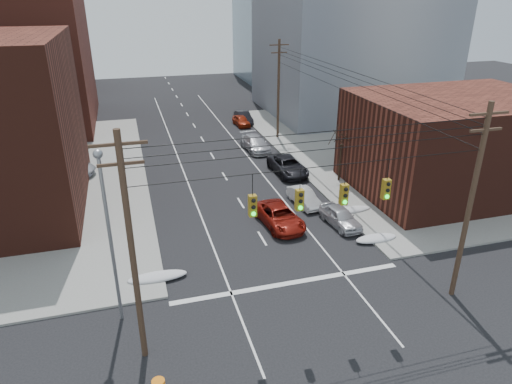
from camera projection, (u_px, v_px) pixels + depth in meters
ground at (337, 363)px, 21.07m from camera, size 160.00×160.00×0.00m
sidewalk_ne at (452, 142)px, 51.59m from camera, size 40.00×40.00×0.15m
building_brick_far at (10, 53)px, 77.06m from camera, size 22.00×18.00×12.00m
building_office at (352, 17)px, 60.22m from camera, size 22.00×20.00×25.00m
building_glass at (296, 18)px, 84.18m from camera, size 20.00×18.00×22.00m
building_storefront at (455, 144)px, 38.06m from camera, size 16.00×12.00×8.00m
utility_pole_left at (132, 249)px, 19.20m from camera, size 2.20×0.28×11.00m
utility_pole_right at (471, 201)px, 23.51m from camera, size 2.20×0.28×11.00m
utility_pole_far at (278, 88)px, 50.74m from camera, size 2.20×0.28×11.00m
traffic_signals at (322, 196)px, 20.79m from camera, size 17.00×0.42×2.02m
street_light at (108, 225)px, 21.69m from camera, size 0.44×0.44×9.32m
bare_tree at (340, 157)px, 40.12m from camera, size 2.09×2.20×4.93m
snow_nw at (157, 277)px, 27.01m from camera, size 3.50×1.08×0.42m
snow_ne at (376, 238)px, 31.20m from camera, size 3.00×1.08×0.42m
snow_east_far at (346, 210)px, 35.15m from camera, size 4.00×1.08×0.42m
red_pickup at (279, 216)px, 33.11m from camera, size 2.91×5.39×1.44m
parked_car_a at (340, 217)px, 33.12m from camera, size 2.08×4.25×1.40m
parked_car_b at (304, 197)px, 36.36m from camera, size 1.73×4.00×1.28m
parked_car_c at (288, 166)px, 42.51m from camera, size 2.78×5.59×1.52m
parked_car_d at (255, 143)px, 48.73m from camera, size 2.48×5.39×1.53m
parked_car_e at (241, 121)px, 57.69m from camera, size 1.79×3.91×1.30m
parked_car_f at (243, 117)px, 58.95m from camera, size 1.63×4.42×1.44m
lot_car_a at (58, 177)px, 39.66m from camera, size 4.60×2.84×1.43m
lot_car_b at (65, 168)px, 41.58m from camera, size 5.77×3.75×1.48m
lot_car_c at (20, 203)px, 35.15m from camera, size 4.25×1.80×1.22m
lot_car_d at (7, 183)px, 38.49m from camera, size 4.68×3.38×1.48m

